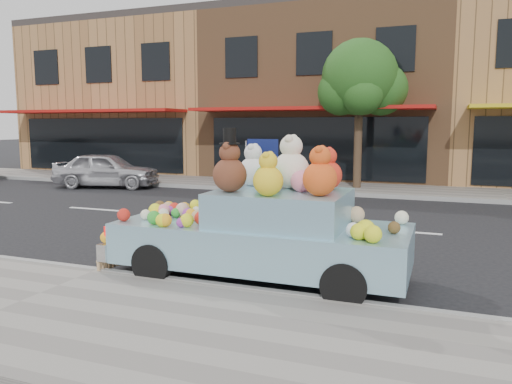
% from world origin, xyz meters
% --- Properties ---
extents(ground, '(120.00, 120.00, 0.00)m').
position_xyz_m(ground, '(0.00, 0.00, 0.00)').
color(ground, black).
rests_on(ground, ground).
extents(near_sidewalk, '(60.00, 3.00, 0.12)m').
position_xyz_m(near_sidewalk, '(0.00, -6.50, 0.06)').
color(near_sidewalk, gray).
rests_on(near_sidewalk, ground).
extents(far_sidewalk, '(60.00, 3.00, 0.12)m').
position_xyz_m(far_sidewalk, '(0.00, 6.50, 0.06)').
color(far_sidewalk, gray).
rests_on(far_sidewalk, ground).
extents(near_kerb, '(60.00, 0.12, 0.13)m').
position_xyz_m(near_kerb, '(0.00, -5.00, 0.07)').
color(near_kerb, gray).
rests_on(near_kerb, ground).
extents(far_kerb, '(60.00, 0.12, 0.13)m').
position_xyz_m(far_kerb, '(0.00, 5.00, 0.07)').
color(far_kerb, gray).
rests_on(far_kerb, ground).
extents(storefront_left, '(10.00, 9.80, 7.30)m').
position_xyz_m(storefront_left, '(-10.00, 11.97, 3.64)').
color(storefront_left, '#A07143').
rests_on(storefront_left, ground).
extents(storefront_mid, '(10.00, 9.80, 7.30)m').
position_xyz_m(storefront_mid, '(0.00, 11.97, 3.64)').
color(storefront_mid, '#8F603C').
rests_on(storefront_mid, ground).
extents(street_tree, '(3.00, 2.70, 5.22)m').
position_xyz_m(street_tree, '(2.03, 6.55, 3.69)').
color(street_tree, '#38281C').
rests_on(street_tree, ground).
extents(car_silver, '(4.07, 2.40, 1.30)m').
position_xyz_m(car_silver, '(-6.82, 4.15, 0.65)').
color(car_silver, silver).
rests_on(car_silver, ground).
extents(art_car, '(4.49, 1.78, 2.26)m').
position_xyz_m(art_car, '(2.40, -4.21, 0.80)').
color(art_car, black).
rests_on(art_car, ground).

